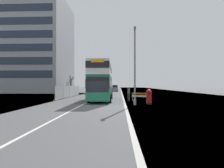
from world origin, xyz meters
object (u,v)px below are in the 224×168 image
object	(u,v)px
double_decker_bus	(102,81)
pedestrian_at_kerb	(129,94)
car_oncoming_near	(92,90)
car_receding_far	(115,88)
red_pillar_postbox	(149,96)
roadworks_barrier	(140,96)
lamppost_foreground	(135,68)
car_receding_mid	(99,89)

from	to	relation	value
double_decker_bus	pedestrian_at_kerb	size ratio (longest dim) A/B	6.01
car_oncoming_near	car_receding_far	bearing A→B (deg)	73.71
double_decker_bus	red_pillar_postbox	distance (m)	7.53
roadworks_barrier	car_oncoming_near	bearing A→B (deg)	115.84
car_receding_far	pedestrian_at_kerb	distance (m)	34.17
roadworks_barrier	double_decker_bus	bearing A→B (deg)	166.26
car_oncoming_near	pedestrian_at_kerb	world-z (taller)	car_oncoming_near
lamppost_foreground	roadworks_barrier	world-z (taller)	lamppost_foreground
red_pillar_postbox	roadworks_barrier	world-z (taller)	red_pillar_postbox
double_decker_bus	pedestrian_at_kerb	world-z (taller)	double_decker_bus
car_oncoming_near	pedestrian_at_kerb	xyz separation A→B (m)	(7.53, -17.46, -0.10)
car_oncoming_near	pedestrian_at_kerb	bearing A→B (deg)	-66.67
double_decker_bus	car_oncoming_near	world-z (taller)	double_decker_bus
red_pillar_postbox	car_receding_far	distance (m)	38.71
roadworks_barrier	car_receding_mid	size ratio (longest dim) A/B	0.45
car_receding_far	pedestrian_at_kerb	size ratio (longest dim) A/B	2.12
car_receding_mid	car_receding_far	bearing A→B (deg)	62.82
red_pillar_postbox	car_receding_far	world-z (taller)	car_receding_far
lamppost_foreground	car_receding_far	world-z (taller)	lamppost_foreground
car_oncoming_near	car_receding_mid	size ratio (longest dim) A/B	0.96
lamppost_foreground	car_oncoming_near	bearing A→B (deg)	109.44
lamppost_foreground	car_receding_far	size ratio (longest dim) A/B	2.10
lamppost_foreground	car_receding_mid	world-z (taller)	lamppost_foreground
roadworks_barrier	car_oncoming_near	distance (m)	20.31
double_decker_bus	roadworks_barrier	world-z (taller)	double_decker_bus
roadworks_barrier	pedestrian_at_kerb	bearing A→B (deg)	148.14
lamppost_foreground	car_receding_far	xyz separation A→B (m)	(-3.06, 39.03, -2.84)
car_receding_far	pedestrian_at_kerb	xyz separation A→B (m)	(2.68, -34.06, -0.06)
car_receding_mid	car_receding_far	xyz separation A→B (m)	(4.23, 8.25, -0.02)
car_oncoming_near	car_receding_mid	world-z (taller)	car_oncoming_near
lamppost_foreground	car_receding_mid	bearing A→B (deg)	103.34
roadworks_barrier	lamppost_foreground	bearing A→B (deg)	-102.73
lamppost_foreground	pedestrian_at_kerb	distance (m)	5.77
red_pillar_postbox	car_receding_far	xyz separation A→B (m)	(-4.62, 38.43, 0.09)
lamppost_foreground	car_receding_mid	size ratio (longest dim) A/B	1.86
double_decker_bus	pedestrian_at_kerb	xyz separation A→B (m)	(3.63, -0.39, -1.69)
pedestrian_at_kerb	car_oncoming_near	bearing A→B (deg)	113.33
red_pillar_postbox	car_receding_mid	distance (m)	31.46
red_pillar_postbox	car_oncoming_near	size ratio (longest dim) A/B	0.39
roadworks_barrier	car_receding_mid	world-z (taller)	car_receding_mid
double_decker_bus	red_pillar_postbox	bearing A→B (deg)	-40.50
pedestrian_at_kerb	roadworks_barrier	bearing A→B (deg)	-31.86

